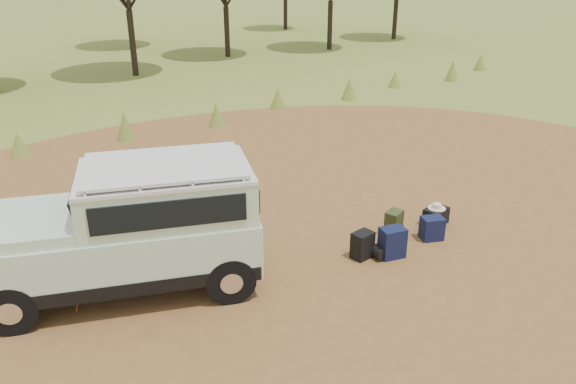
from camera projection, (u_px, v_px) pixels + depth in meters
ground at (297, 255)px, 10.98m from camera, size 140.00×140.00×0.00m
dirt_clearing at (297, 255)px, 10.98m from camera, size 23.00×23.00×0.01m
grass_fringe at (130, 128)px, 17.29m from camera, size 36.60×1.60×0.90m
safari_vehicle at (131, 232)px, 9.50m from camera, size 4.99×3.45×2.28m
walking_staff at (81, 269)px, 8.99m from camera, size 0.40×0.19×1.59m
backpack_black at (362, 245)px, 10.78m from camera, size 0.42×0.33×0.54m
backpack_navy at (392, 243)px, 10.80m from camera, size 0.54×0.45×0.61m
backpack_olive at (394, 223)px, 11.68m from camera, size 0.44×0.37×0.52m
duffel_navy at (432, 228)px, 11.48m from camera, size 0.53×0.48×0.49m
hard_case at (436, 216)px, 12.13m from camera, size 0.58×0.46×0.37m
stuff_sack at (380, 253)px, 10.79m from camera, size 0.30×0.30×0.27m
safari_hat at (437, 207)px, 12.04m from camera, size 0.38×0.38×0.11m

